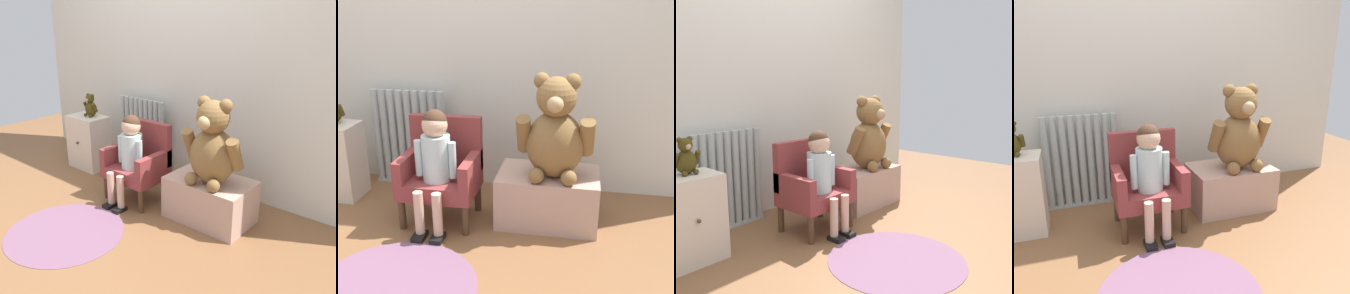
{
  "view_description": "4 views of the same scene",
  "coord_description": "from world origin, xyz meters",
  "views": [
    {
      "loc": [
        1.94,
        -1.46,
        1.45
      ],
      "look_at": [
        0.26,
        0.56,
        0.52
      ],
      "focal_mm": 40.0,
      "sensor_mm": 36.0,
      "label": 1
    },
    {
      "loc": [
        0.76,
        -1.71,
        1.33
      ],
      "look_at": [
        0.34,
        0.59,
        0.49
      ],
      "focal_mm": 45.0,
      "sensor_mm": 36.0,
      "label": 2
    },
    {
      "loc": [
        -1.85,
        -1.32,
        1.06
      ],
      "look_at": [
        0.27,
        0.56,
        0.56
      ],
      "focal_mm": 40.0,
      "sensor_mm": 36.0,
      "label": 3
    },
    {
      "loc": [
        -0.51,
        -1.43,
        1.16
      ],
      "look_at": [
        0.21,
        0.64,
        0.51
      ],
      "focal_mm": 35.0,
      "sensor_mm": 36.0,
      "label": 4
    }
  ],
  "objects": [
    {
      "name": "back_wall",
      "position": [
        0.0,
        1.15,
        1.2
      ],
      "size": [
        3.8,
        0.05,
        2.4
      ],
      "primitive_type": "cube",
      "color": "silver",
      "rests_on": "ground_plane"
    },
    {
      "name": "child_armchair",
      "position": [
        -0.06,
        0.58,
        0.32
      ],
      "size": [
        0.46,
        0.37,
        0.64
      ],
      "color": "brown",
      "rests_on": "ground_plane"
    },
    {
      "name": "floor_rug",
      "position": [
        -0.08,
        -0.16,
        0.0
      ],
      "size": [
        0.83,
        0.83,
        0.01
      ],
      "primitive_type": "cylinder",
      "color": "#764F67",
      "rests_on": "ground_plane"
    },
    {
      "name": "small_dresser",
      "position": [
        -0.91,
        0.74,
        0.26
      ],
      "size": [
        0.38,
        0.28,
        0.52
      ],
      "color": "beige",
      "rests_on": "ground_plane"
    },
    {
      "name": "large_teddy_bear",
      "position": [
        0.63,
        0.6,
        0.59
      ],
      "size": [
        0.45,
        0.31,
        0.61
      ],
      "color": "brown",
      "rests_on": "low_bench"
    },
    {
      "name": "radiator",
      "position": [
        -0.45,
        1.03,
        0.35
      ],
      "size": [
        0.56,
        0.05,
        0.71
      ],
      "color": "#A9B2B1",
      "rests_on": "ground_plane"
    },
    {
      "name": "ground_plane",
      "position": [
        0.0,
        0.0,
        0.0
      ],
      "size": [
        6.0,
        6.0,
        0.0
      ],
      "primitive_type": "plane",
      "color": "brown"
    },
    {
      "name": "low_bench",
      "position": [
        0.59,
        0.64,
        0.16
      ],
      "size": [
        0.61,
        0.4,
        0.32
      ],
      "primitive_type": "cube",
      "color": "tan",
      "rests_on": "ground_plane"
    },
    {
      "name": "small_teddy_bear",
      "position": [
        -0.88,
        0.77,
        0.62
      ],
      "size": [
        0.16,
        0.11,
        0.22
      ],
      "color": "#433712",
      "rests_on": "small_dresser"
    },
    {
      "name": "child_figure",
      "position": [
        -0.06,
        0.48,
        0.47
      ],
      "size": [
        0.25,
        0.35,
        0.72
      ],
      "color": "silver",
      "rests_on": "ground_plane"
    }
  ]
}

